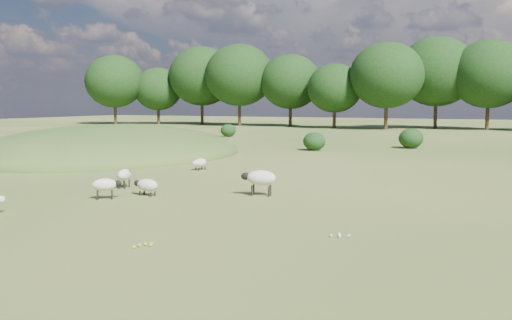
{
  "coord_description": "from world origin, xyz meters",
  "views": [
    {
      "loc": [
        11.84,
        -18.22,
        3.51
      ],
      "look_at": [
        2.0,
        4.0,
        1.0
      ],
      "focal_mm": 40.0,
      "sensor_mm": 36.0,
      "label": 1
    }
  ],
  "objects_px": {
    "sheep_0": "(260,178)",
    "sheep_5": "(124,175)",
    "sheep_1": "(200,163)",
    "sheep_2": "(105,185)",
    "sheep_3": "(147,185)"
  },
  "relations": [
    {
      "from": "sheep_1",
      "to": "sheep_5",
      "type": "distance_m",
      "value": 6.54
    },
    {
      "from": "sheep_1",
      "to": "sheep_5",
      "type": "relative_size",
      "value": 0.95
    },
    {
      "from": "sheep_1",
      "to": "sheep_2",
      "type": "distance_m",
      "value": 9.09
    },
    {
      "from": "sheep_0",
      "to": "sheep_5",
      "type": "bearing_deg",
      "value": -7.07
    },
    {
      "from": "sheep_0",
      "to": "sheep_2",
      "type": "xyz_separation_m",
      "value": [
        -4.78,
        -2.94,
        -0.14
      ]
    },
    {
      "from": "sheep_3",
      "to": "sheep_2",
      "type": "bearing_deg",
      "value": 61.29
    },
    {
      "from": "sheep_1",
      "to": "sheep_3",
      "type": "bearing_deg",
      "value": 24.83
    },
    {
      "from": "sheep_5",
      "to": "sheep_0",
      "type": "bearing_deg",
      "value": -101.07
    },
    {
      "from": "sheep_0",
      "to": "sheep_2",
      "type": "relative_size",
      "value": 1.34
    },
    {
      "from": "sheep_3",
      "to": "sheep_5",
      "type": "bearing_deg",
      "value": -25.27
    },
    {
      "from": "sheep_3",
      "to": "sheep_0",
      "type": "bearing_deg",
      "value": -149.25
    },
    {
      "from": "sheep_0",
      "to": "sheep_5",
      "type": "relative_size",
      "value": 1.23
    },
    {
      "from": "sheep_2",
      "to": "sheep_3",
      "type": "bearing_deg",
      "value": 16.94
    },
    {
      "from": "sheep_0",
      "to": "sheep_1",
      "type": "bearing_deg",
      "value": -57.06
    },
    {
      "from": "sheep_2",
      "to": "sheep_3",
      "type": "xyz_separation_m",
      "value": [
        0.9,
        1.25,
        -0.13
      ]
    }
  ]
}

